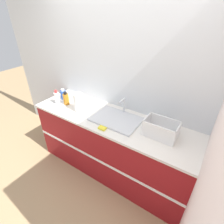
% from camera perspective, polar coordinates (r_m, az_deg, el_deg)
% --- Properties ---
extents(ground_plane, '(12.00, 12.00, 0.00)m').
position_cam_1_polar(ground_plane, '(2.69, -4.15, -21.94)').
color(ground_plane, tan).
extents(wall_back, '(4.60, 0.06, 2.60)m').
position_cam_1_polar(wall_back, '(2.32, 4.71, 9.75)').
color(wall_back, silver).
rests_on(wall_back, ground_plane).
extents(wall_right, '(0.06, 2.63, 2.60)m').
position_cam_1_polar(wall_right, '(1.77, 32.08, -2.92)').
color(wall_right, silver).
rests_on(wall_right, ground_plane).
extents(counter_cabinet, '(2.23, 0.66, 0.92)m').
position_cam_1_polar(counter_cabinet, '(2.51, -0.11, -10.83)').
color(counter_cabinet, maroon).
rests_on(counter_cabinet, ground_plane).
extents(sink, '(0.60, 0.42, 0.23)m').
position_cam_1_polar(sink, '(2.20, 1.48, -2.16)').
color(sink, silver).
rests_on(sink, counter_cabinet).
extents(paper_towel_roll, '(0.13, 0.13, 0.25)m').
position_cam_1_polar(paper_towel_roll, '(2.37, -10.87, 3.16)').
color(paper_towel_roll, '#4C4C51').
rests_on(paper_towel_roll, counter_cabinet).
extents(dish_rack, '(0.36, 0.22, 0.19)m').
position_cam_1_polar(dish_rack, '(1.98, 15.60, -5.70)').
color(dish_rack, white).
rests_on(dish_rack, counter_cabinet).
extents(bottle_blue, '(0.08, 0.08, 0.16)m').
position_cam_1_polar(bottle_blue, '(2.76, -15.60, 5.55)').
color(bottle_blue, '#2D56B7').
rests_on(bottle_blue, counter_cabinet).
extents(bottle_amber, '(0.08, 0.08, 0.19)m').
position_cam_1_polar(bottle_amber, '(2.59, -14.77, 4.20)').
color(bottle_amber, '#B26B19').
rests_on(bottle_amber, counter_cabinet).
extents(bottle_white_spray, '(0.07, 0.07, 0.21)m').
position_cam_1_polar(bottle_white_spray, '(2.65, -17.56, 4.51)').
color(bottle_white_spray, white).
rests_on(bottle_white_spray, counter_cabinet).
extents(sponge, '(0.09, 0.06, 0.02)m').
position_cam_1_polar(sponge, '(2.04, -3.20, -5.28)').
color(sponge, yellow).
rests_on(sponge, counter_cabinet).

